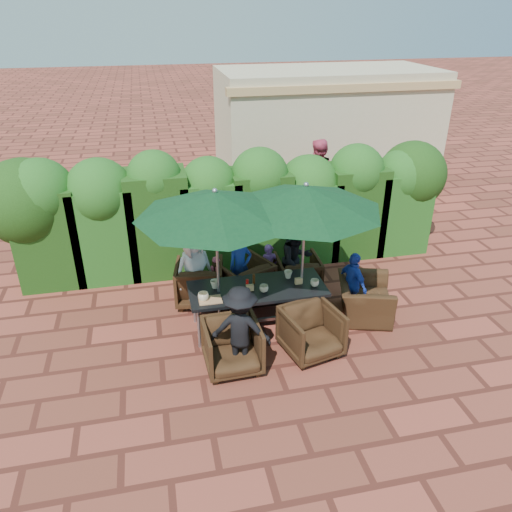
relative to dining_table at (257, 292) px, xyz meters
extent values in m
plane|color=brown|center=(0.07, 0.04, -0.67)|extent=(80.00, 80.00, 0.00)
cube|color=black|center=(0.00, 0.00, 0.05)|extent=(2.18, 0.90, 0.05)
cube|color=gray|center=(0.00, 0.00, -0.55)|extent=(1.98, 0.05, 0.05)
cylinder|color=gray|center=(-0.99, -0.35, -0.32)|extent=(0.05, 0.05, 0.70)
cylinder|color=gray|center=(-0.99, 0.35, -0.32)|extent=(0.05, 0.05, 0.70)
cylinder|color=gray|center=(0.99, -0.35, -0.32)|extent=(0.05, 0.05, 0.70)
cylinder|color=gray|center=(0.99, 0.35, -0.32)|extent=(0.05, 0.05, 0.70)
cylinder|color=gray|center=(-0.62, 0.01, -0.66)|extent=(0.44, 0.44, 0.03)
cylinder|color=gray|center=(-0.62, 0.01, 0.53)|extent=(0.04, 0.04, 2.40)
cone|color=black|center=(-0.62, 0.01, 1.55)|extent=(2.39, 2.39, 0.38)
sphere|color=gray|center=(-0.62, 0.01, 1.75)|extent=(0.08, 0.08, 0.08)
cylinder|color=gray|center=(0.74, -0.01, -0.66)|extent=(0.44, 0.44, 0.03)
cylinder|color=gray|center=(0.74, -0.01, 0.53)|extent=(0.04, 0.04, 2.40)
cone|color=black|center=(0.74, -0.01, 1.55)|extent=(2.38, 2.38, 0.38)
sphere|color=gray|center=(0.74, -0.01, 1.75)|extent=(0.08, 0.08, 0.08)
imported|color=black|center=(-0.83, 0.99, -0.25)|extent=(0.94, 0.90, 0.85)
imported|color=black|center=(-0.04, 0.88, -0.25)|extent=(1.08, 1.05, 0.85)
imported|color=black|center=(0.97, 0.94, -0.28)|extent=(0.80, 0.75, 0.79)
imported|color=black|center=(-0.58, -0.93, -0.26)|extent=(0.83, 0.78, 0.82)
imported|color=black|center=(0.65, -0.84, -0.26)|extent=(0.95, 0.91, 0.82)
imported|color=black|center=(1.85, -0.06, -0.24)|extent=(0.91, 1.15, 0.88)
imported|color=silver|center=(-0.92, 0.91, 0.03)|extent=(0.80, 0.64, 1.41)
imported|color=#203EB1|center=(-0.08, 1.04, -0.07)|extent=(0.50, 0.44, 1.20)
imported|color=black|center=(0.91, 0.88, 0.02)|extent=(0.77, 0.61, 1.39)
imported|color=black|center=(-0.46, -0.96, 0.00)|extent=(0.95, 0.67, 1.35)
imported|color=#203EB1|center=(1.67, 0.06, -0.10)|extent=(0.52, 0.74, 1.14)
imported|color=#DE4E72|center=(-0.51, 1.03, -0.26)|extent=(0.33, 0.28, 0.82)
imported|color=#83499E|center=(0.47, 1.11, -0.21)|extent=(0.34, 0.28, 0.92)
imported|color=#2C9027|center=(1.49, 4.34, 0.09)|extent=(1.50, 1.10, 1.53)
imported|color=#DE4E72|center=(2.53, 4.58, 0.27)|extent=(1.07, 0.96, 1.90)
imported|color=gray|center=(3.29, 4.30, 0.15)|extent=(1.13, 1.05, 1.66)
imported|color=beige|center=(-0.89, -0.20, 0.14)|extent=(0.17, 0.17, 0.13)
imported|color=beige|center=(-0.66, 0.14, 0.14)|extent=(0.14, 0.14, 0.14)
imported|color=beige|center=(0.07, -0.15, 0.13)|extent=(0.14, 0.14, 0.11)
imported|color=beige|center=(0.57, 0.20, 0.14)|extent=(0.14, 0.14, 0.13)
imported|color=beige|center=(0.91, -0.15, 0.13)|extent=(0.14, 0.14, 0.11)
cylinder|color=#B20C0A|center=(-0.16, -0.01, 0.16)|extent=(0.04, 0.04, 0.17)
cylinder|color=#4C230C|center=(-0.03, 0.13, 0.16)|extent=(0.04, 0.04, 0.17)
cube|color=#AD7D54|center=(-0.79, -0.23, 0.09)|extent=(0.35, 0.25, 0.02)
cube|color=tan|center=(-0.13, -0.07, 0.13)|extent=(0.12, 0.06, 0.10)
cube|color=tan|center=(0.68, -0.02, 0.13)|extent=(0.12, 0.06, 0.10)
cube|color=black|center=(-3.43, 2.34, 0.28)|extent=(1.15, 0.95, 1.91)
sphere|color=black|center=(-3.43, 2.34, 1.13)|extent=(1.21, 1.21, 1.21)
cube|color=black|center=(-2.43, 2.34, 0.25)|extent=(1.15, 0.95, 1.84)
sphere|color=black|center=(-2.43, 2.34, 1.07)|extent=(1.23, 1.23, 1.23)
cube|color=black|center=(-1.43, 2.34, 0.35)|extent=(1.15, 0.95, 2.04)
sphere|color=black|center=(-1.43, 2.34, 1.27)|extent=(1.01, 1.01, 1.01)
cube|color=black|center=(-0.43, 2.34, 0.24)|extent=(1.15, 0.95, 1.83)
sphere|color=black|center=(-0.43, 2.34, 1.05)|extent=(1.07, 1.07, 1.07)
cube|color=black|center=(0.57, 2.34, 0.29)|extent=(1.15, 0.95, 1.92)
sphere|color=black|center=(0.57, 2.34, 1.15)|extent=(1.12, 1.12, 1.12)
cube|color=black|center=(1.57, 2.34, 0.16)|extent=(1.15, 0.95, 1.67)
sphere|color=black|center=(1.57, 2.34, 0.90)|extent=(1.20, 1.20, 1.20)
cube|color=black|center=(2.57, 2.34, 0.27)|extent=(1.15, 0.95, 1.89)
sphere|color=black|center=(2.57, 2.34, 1.11)|extent=(1.11, 1.11, 1.11)
cube|color=black|center=(3.57, 2.34, 0.19)|extent=(1.15, 0.95, 1.72)
sphere|color=black|center=(3.57, 2.34, 0.95)|extent=(1.09, 1.09, 1.09)
sphere|color=black|center=(-3.73, 2.44, 0.93)|extent=(1.60, 1.60, 1.60)
sphere|color=black|center=(3.87, 2.44, 0.93)|extent=(1.40, 1.40, 1.40)
cube|color=#C8B694|center=(3.57, 7.04, 0.93)|extent=(6.00, 3.00, 3.20)
cube|color=tan|center=(3.57, 5.59, 2.23)|extent=(6.20, 0.25, 0.20)
camera|label=1|loc=(-1.49, -6.71, 4.14)|focal=35.00mm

